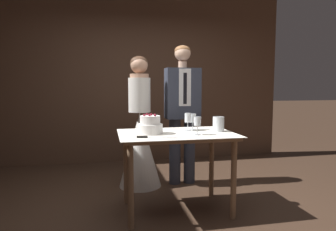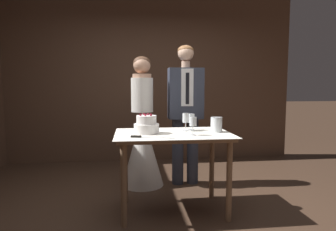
{
  "view_description": "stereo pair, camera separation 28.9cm",
  "coord_description": "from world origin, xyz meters",
  "px_view_note": "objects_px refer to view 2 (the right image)",
  "views": [
    {
      "loc": [
        -0.6,
        -2.96,
        1.3
      ],
      "look_at": [
        0.11,
        0.41,
        0.96
      ],
      "focal_mm": 32.0,
      "sensor_mm": 36.0,
      "label": 1
    },
    {
      "loc": [
        -0.31,
        -3.01,
        1.3
      ],
      "look_at": [
        0.11,
        0.41,
        0.96
      ],
      "focal_mm": 32.0,
      "sensor_mm": 36.0,
      "label": 2
    }
  ],
  "objects_px": {
    "cake_knife": "(144,137)",
    "bride": "(142,138)",
    "tiered_cake": "(146,125)",
    "wine_glass_near": "(193,123)",
    "wine_glass_middle": "(191,119)",
    "hurricane_candle": "(216,125)",
    "groom": "(185,107)",
    "wine_glass_far": "(186,119)",
    "cake_table": "(173,144)"
  },
  "relations": [
    {
      "from": "tiered_cake",
      "to": "wine_glass_far",
      "type": "height_order",
      "value": "tiered_cake"
    },
    {
      "from": "wine_glass_middle",
      "to": "groom",
      "type": "distance_m",
      "value": 0.68
    },
    {
      "from": "tiered_cake",
      "to": "wine_glass_near",
      "type": "xyz_separation_m",
      "value": [
        0.44,
        -0.17,
        0.04
      ]
    },
    {
      "from": "cake_table",
      "to": "wine_glass_middle",
      "type": "distance_m",
      "value": 0.36
    },
    {
      "from": "wine_glass_far",
      "to": "groom",
      "type": "bearing_deg",
      "value": 79.92
    },
    {
      "from": "cake_knife",
      "to": "wine_glass_middle",
      "type": "bearing_deg",
      "value": 51.42
    },
    {
      "from": "wine_glass_near",
      "to": "groom",
      "type": "bearing_deg",
      "value": 83.87
    },
    {
      "from": "tiered_cake",
      "to": "hurricane_candle",
      "type": "bearing_deg",
      "value": 0.11
    },
    {
      "from": "cake_knife",
      "to": "wine_glass_near",
      "type": "bearing_deg",
      "value": 23.14
    },
    {
      "from": "tiered_cake",
      "to": "cake_table",
      "type": "bearing_deg",
      "value": -1.89
    },
    {
      "from": "wine_glass_near",
      "to": "wine_glass_middle",
      "type": "xyz_separation_m",
      "value": [
        0.05,
        0.33,
        -0.0
      ]
    },
    {
      "from": "wine_glass_near",
      "to": "wine_glass_far",
      "type": "relative_size",
      "value": 0.93
    },
    {
      "from": "cake_knife",
      "to": "bride",
      "type": "relative_size",
      "value": 0.24
    },
    {
      "from": "wine_glass_middle",
      "to": "bride",
      "type": "bearing_deg",
      "value": 126.81
    },
    {
      "from": "wine_glass_middle",
      "to": "hurricane_candle",
      "type": "bearing_deg",
      "value": -34.74
    },
    {
      "from": "cake_table",
      "to": "groom",
      "type": "xyz_separation_m",
      "value": [
        0.28,
        0.85,
        0.31
      ]
    },
    {
      "from": "wine_glass_middle",
      "to": "wine_glass_far",
      "type": "height_order",
      "value": "wine_glass_far"
    },
    {
      "from": "tiered_cake",
      "to": "hurricane_candle",
      "type": "xyz_separation_m",
      "value": [
        0.73,
        0.0,
        -0.01
      ]
    },
    {
      "from": "wine_glass_middle",
      "to": "groom",
      "type": "bearing_deg",
      "value": 84.88
    },
    {
      "from": "cake_table",
      "to": "wine_glass_far",
      "type": "xyz_separation_m",
      "value": [
        0.15,
        0.11,
        0.24
      ]
    },
    {
      "from": "tiered_cake",
      "to": "bride",
      "type": "distance_m",
      "value": 0.88
    },
    {
      "from": "tiered_cake",
      "to": "bride",
      "type": "relative_size",
      "value": 0.15
    },
    {
      "from": "wine_glass_near",
      "to": "cake_knife",
      "type": "bearing_deg",
      "value": -170.13
    },
    {
      "from": "cake_knife",
      "to": "bride",
      "type": "bearing_deg",
      "value": 101.96
    },
    {
      "from": "wine_glass_middle",
      "to": "wine_glass_far",
      "type": "xyz_separation_m",
      "value": [
        -0.07,
        -0.06,
        0.01
      ]
    },
    {
      "from": "tiered_cake",
      "to": "hurricane_candle",
      "type": "relative_size",
      "value": 1.63
    },
    {
      "from": "wine_glass_middle",
      "to": "hurricane_candle",
      "type": "height_order",
      "value": "wine_glass_middle"
    },
    {
      "from": "wine_glass_far",
      "to": "groom",
      "type": "xyz_separation_m",
      "value": [
        0.13,
        0.73,
        0.07
      ]
    },
    {
      "from": "bride",
      "to": "groom",
      "type": "height_order",
      "value": "groom"
    },
    {
      "from": "cake_table",
      "to": "wine_glass_middle",
      "type": "bearing_deg",
      "value": 38.24
    },
    {
      "from": "wine_glass_far",
      "to": "groom",
      "type": "height_order",
      "value": "groom"
    },
    {
      "from": "cake_table",
      "to": "tiered_cake",
      "type": "height_order",
      "value": "tiered_cake"
    },
    {
      "from": "hurricane_candle",
      "to": "bride",
      "type": "relative_size",
      "value": 0.09
    },
    {
      "from": "bride",
      "to": "wine_glass_near",
      "type": "bearing_deg",
      "value": -65.58
    },
    {
      "from": "wine_glass_far",
      "to": "cake_knife",
      "type": "bearing_deg",
      "value": -142.21
    },
    {
      "from": "wine_glass_middle",
      "to": "bride",
      "type": "height_order",
      "value": "bride"
    },
    {
      "from": "hurricane_candle",
      "to": "wine_glass_near",
      "type": "bearing_deg",
      "value": -149.56
    },
    {
      "from": "cake_knife",
      "to": "bride",
      "type": "distance_m",
      "value": 1.11
    },
    {
      "from": "wine_glass_near",
      "to": "bride",
      "type": "relative_size",
      "value": 0.11
    },
    {
      "from": "wine_glass_near",
      "to": "wine_glass_far",
      "type": "bearing_deg",
      "value": 94.69
    },
    {
      "from": "tiered_cake",
      "to": "wine_glass_middle",
      "type": "distance_m",
      "value": 0.52
    },
    {
      "from": "bride",
      "to": "groom",
      "type": "distance_m",
      "value": 0.69
    },
    {
      "from": "wine_glass_near",
      "to": "groom",
      "type": "distance_m",
      "value": 1.01
    },
    {
      "from": "bride",
      "to": "groom",
      "type": "bearing_deg",
      "value": -0.07
    },
    {
      "from": "wine_glass_middle",
      "to": "wine_glass_far",
      "type": "distance_m",
      "value": 0.09
    },
    {
      "from": "cake_knife",
      "to": "hurricane_candle",
      "type": "xyz_separation_m",
      "value": [
        0.76,
        0.25,
        0.07
      ]
    },
    {
      "from": "hurricane_candle",
      "to": "groom",
      "type": "relative_size",
      "value": 0.09
    },
    {
      "from": "wine_glass_near",
      "to": "bride",
      "type": "height_order",
      "value": "bride"
    },
    {
      "from": "wine_glass_near",
      "to": "wine_glass_middle",
      "type": "height_order",
      "value": "same"
    },
    {
      "from": "wine_glass_middle",
      "to": "bride",
      "type": "distance_m",
      "value": 0.9
    }
  ]
}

